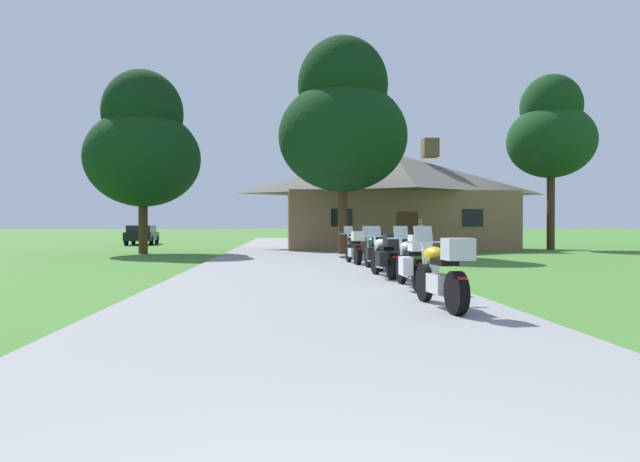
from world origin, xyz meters
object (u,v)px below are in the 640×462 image
Objects in this scene: motorcycle_yellow_nearest_to_camera at (443,273)px; motorcycle_silver_second_in_row at (413,262)px; motorcycle_black_farthest_in_row at (354,247)px; tree_right_of_lodge at (551,131)px; bystander_white_shirt_near_lodge at (420,234)px; parked_black_suv_far_left at (142,234)px; motorcycle_green_fourth_in_row at (375,251)px; tree_left_near at (143,145)px; tree_by_lodge_front at (343,122)px; motorcycle_white_third_in_row at (386,256)px.

motorcycle_silver_second_in_row is at bearing 81.68° from motorcycle_yellow_nearest_to_camera.
motorcycle_yellow_nearest_to_camera is at bearing -95.13° from motorcycle_black_farthest_in_row.
tree_right_of_lodge is at bearing 37.13° from motorcycle_black_farthest_in_row.
bystander_white_shirt_near_lodge reaches higher than parked_black_suv_far_left.
motorcycle_black_farthest_in_row is (-0.04, 10.38, 0.00)m from motorcycle_yellow_nearest_to_camera.
tree_left_near is (-9.54, 11.19, 4.70)m from motorcycle_green_fourth_in_row.
tree_left_near reaches higher than parked_black_suv_far_left.
tree_by_lodge_front is at bearing 81.73° from motorcycle_black_farthest_in_row.
bystander_white_shirt_near_lodge is at bearing -44.86° from parked_black_suv_far_left.
tree_right_of_lodge is 13.59m from tree_by_lodge_front.
motorcycle_green_fourth_in_row is 1.24× the size of bystander_white_shirt_near_lodge.
motorcycle_silver_second_in_row is 32.04m from parked_black_suv_far_left.
motorcycle_yellow_nearest_to_camera and motorcycle_green_fourth_in_row have the same top height.
motorcycle_black_farthest_in_row is at bearing 90.08° from motorcycle_silver_second_in_row.
bystander_white_shirt_near_lodge is 21.95m from parked_black_suv_far_left.
tree_by_lodge_front reaches higher than parked_black_suv_far_left.
motorcycle_white_third_in_row is at bearing -126.96° from tree_right_of_lodge.
motorcycle_black_farthest_in_row is 13.40m from tree_left_near.
bystander_white_shirt_near_lodge is (4.00, 10.48, 0.34)m from motorcycle_green_fourth_in_row.
motorcycle_yellow_nearest_to_camera is 26.44m from tree_right_of_lodge.
parked_black_suv_far_left is (-12.89, 29.33, 0.17)m from motorcycle_silver_second_in_row.
parked_black_suv_far_left is at bearing 107.34° from motorcycle_yellow_nearest_to_camera.
tree_left_near is (-9.40, 13.64, 4.70)m from motorcycle_white_third_in_row.
motorcycle_yellow_nearest_to_camera is 0.23× the size of tree_left_near.
tree_right_of_lodge is at bearing 118.09° from bystander_white_shirt_near_lodge.
motorcycle_yellow_nearest_to_camera is 5.22m from motorcycle_white_third_in_row.
tree_by_lodge_front is at bearing 82.33° from motorcycle_white_third_in_row.
tree_right_of_lodge reaches higher than motorcycle_black_farthest_in_row.
parked_black_suv_far_left is (-12.93, 24.46, 0.17)m from motorcycle_green_fourth_in_row.
tree_right_of_lodge is at bearing 46.33° from motorcycle_white_third_in_row.
motorcycle_silver_second_in_row is 0.23× the size of tree_left_near.
motorcycle_green_fourth_in_row is (0.25, 7.68, -0.01)m from motorcycle_yellow_nearest_to_camera.
motorcycle_yellow_nearest_to_camera is 0.20× the size of tree_by_lodge_front.
parked_black_suv_far_left is (-12.79, 26.91, 0.17)m from motorcycle_white_third_in_row.
motorcycle_silver_second_in_row is 2.42m from motorcycle_white_third_in_row.
motorcycle_green_fourth_in_row is at bearing -67.46° from parked_black_suv_far_left.
tree_by_lodge_front is at bearing 85.63° from motorcycle_green_fourth_in_row.
motorcycle_yellow_nearest_to_camera is at bearing -97.89° from motorcycle_white_third_in_row.
tree_left_near is (-13.53, 0.70, 4.36)m from bystander_white_shirt_near_lodge.
tree_by_lodge_front is at bearing 84.77° from motorcycle_yellow_nearest_to_camera.
motorcycle_black_farthest_in_row is 8.89m from bystander_white_shirt_near_lodge.
parked_black_suv_far_left is at bearing 104.35° from tree_left_near.
motorcycle_silver_second_in_row is 0.20× the size of tree_by_lodge_front.
tree_by_lodge_front is at bearing -10.08° from tree_left_near.
motorcycle_silver_second_in_row is at bearing -59.42° from tree_left_near.
motorcycle_yellow_nearest_to_camera is at bearing -95.86° from motorcycle_silver_second_in_row.
tree_right_of_lodge is 22.50m from tree_left_near.
tree_by_lodge_front reaches higher than motorcycle_white_third_in_row.
tree_by_lodge_front is at bearing -54.39° from parked_black_suv_far_left.
motorcycle_silver_second_in_row is at bearing -94.48° from motorcycle_white_third_in_row.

